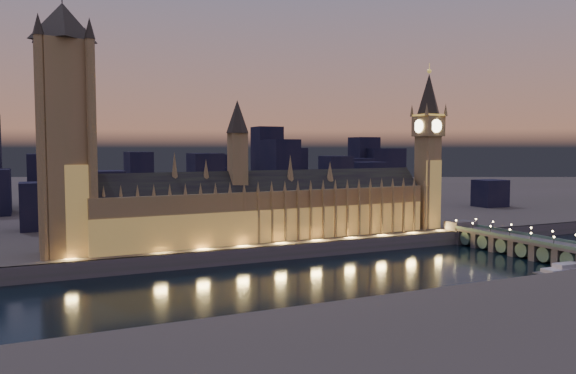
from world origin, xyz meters
name	(u,v)px	position (x,y,z in m)	size (l,w,h in m)	color
ground_plane	(327,275)	(0.00, 0.00, 0.00)	(2000.00, 2000.00, 0.00)	black
north_bank	(136,191)	(0.00, 520.00, 4.00)	(2000.00, 960.00, 8.00)	#454134
embankment_wall	(290,252)	(0.00, 41.00, 4.00)	(2000.00, 2.50, 8.00)	#464D41
palace_of_westminster	(270,207)	(-3.18, 61.75, 26.37)	(202.00, 28.36, 78.00)	olive
victoria_tower	(65,118)	(-110.00, 61.93, 74.06)	(31.68, 31.68, 132.69)	olive
elizabeth_tower	(428,137)	(108.00, 61.92, 66.98)	(18.00, 18.00, 105.89)	olive
westminster_bridge	(521,245)	(121.04, -3.46, 5.99)	(17.08, 113.00, 15.90)	#464D41
river_boat	(574,268)	(111.76, -44.27, 1.56)	(42.81, 11.80, 4.50)	#464D41
city_backdrop	(229,180)	(35.70, 247.13, 30.98)	(464.21, 215.63, 80.13)	black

